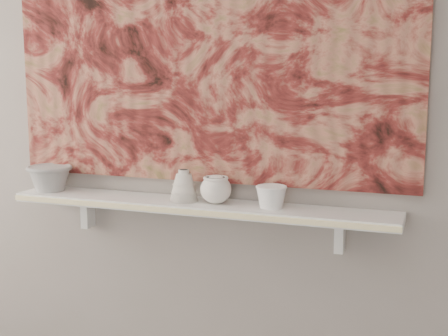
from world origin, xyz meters
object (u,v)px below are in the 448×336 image
at_px(bowl_grey, 50,178).
at_px(cup_cream, 216,189).
at_px(shelf, 198,206).
at_px(bell_vessel, 184,185).
at_px(bowl_white, 271,197).
at_px(painting, 205,26).

xyz_separation_m(bowl_grey, cup_cream, (0.68, 0.00, -0.00)).
height_order(shelf, cup_cream, cup_cream).
height_order(cup_cream, bell_vessel, bell_vessel).
xyz_separation_m(bowl_grey, bowl_white, (0.88, 0.00, -0.01)).
relative_size(cup_cream, bowl_white, 1.03).
distance_m(cup_cream, bell_vessel, 0.12).
bearing_deg(bowl_white, bowl_grey, 180.00).
bearing_deg(bowl_grey, painting, 7.50).
relative_size(bowl_grey, bell_vessel, 1.52).
distance_m(bowl_grey, bowl_white, 0.88).
bearing_deg(bowl_grey, cup_cream, 0.00).
distance_m(shelf, cup_cream, 0.09).
bearing_deg(bell_vessel, painting, 56.39).
bearing_deg(cup_cream, painting, 129.76).
distance_m(bell_vessel, bowl_white, 0.32).
distance_m(cup_cream, bowl_white, 0.20).
xyz_separation_m(bowl_grey, bell_vessel, (0.56, 0.00, 0.01)).
bearing_deg(bowl_grey, bell_vessel, 0.00).
bearing_deg(bell_vessel, bowl_white, 0.00).
distance_m(shelf, bowl_grey, 0.61).
height_order(painting, cup_cream, painting).
height_order(painting, bowl_grey, painting).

